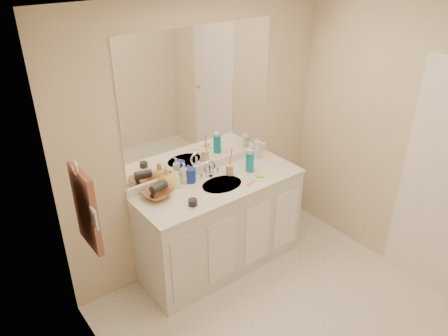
% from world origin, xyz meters
% --- Properties ---
extents(floor, '(2.60, 2.60, 0.00)m').
position_xyz_m(floor, '(0.00, 0.00, 0.00)').
color(floor, silver).
rests_on(floor, ground).
extents(ceiling, '(2.60, 2.60, 0.02)m').
position_xyz_m(ceiling, '(0.00, 0.00, 2.40)').
color(ceiling, white).
rests_on(ceiling, wall_back).
extents(wall_back, '(2.60, 0.02, 2.40)m').
position_xyz_m(wall_back, '(0.00, 1.30, 1.20)').
color(wall_back, beige).
rests_on(wall_back, floor).
extents(wall_left, '(0.02, 2.60, 2.40)m').
position_xyz_m(wall_left, '(-1.30, 0.00, 1.20)').
color(wall_left, beige).
rests_on(wall_left, floor).
extents(wall_right, '(0.02, 2.60, 2.40)m').
position_xyz_m(wall_right, '(1.30, 0.00, 1.20)').
color(wall_right, beige).
rests_on(wall_right, floor).
extents(vanity_cabinet, '(1.50, 0.55, 0.85)m').
position_xyz_m(vanity_cabinet, '(0.00, 1.02, 0.42)').
color(vanity_cabinet, silver).
rests_on(vanity_cabinet, floor).
extents(countertop, '(1.52, 0.57, 0.03)m').
position_xyz_m(countertop, '(0.00, 1.02, 0.86)').
color(countertop, silver).
rests_on(countertop, vanity_cabinet).
extents(backsplash, '(1.52, 0.03, 0.08)m').
position_xyz_m(backsplash, '(0.00, 1.29, 0.92)').
color(backsplash, white).
rests_on(backsplash, countertop).
extents(sink_basin, '(0.37, 0.37, 0.02)m').
position_xyz_m(sink_basin, '(0.00, 1.00, 0.87)').
color(sink_basin, beige).
rests_on(sink_basin, countertop).
extents(faucet, '(0.02, 0.02, 0.11)m').
position_xyz_m(faucet, '(0.00, 1.18, 0.94)').
color(faucet, silver).
rests_on(faucet, countertop).
extents(mirror, '(1.48, 0.01, 1.20)m').
position_xyz_m(mirror, '(0.00, 1.29, 1.56)').
color(mirror, white).
rests_on(mirror, wall_back).
extents(blue_mug, '(0.12, 0.12, 0.13)m').
position_xyz_m(blue_mug, '(-0.19, 1.20, 0.94)').
color(blue_mug, '#162B9D').
rests_on(blue_mug, countertop).
extents(tan_cup, '(0.08, 0.08, 0.09)m').
position_xyz_m(tan_cup, '(0.16, 1.10, 0.93)').
color(tan_cup, beige).
rests_on(tan_cup, countertop).
extents(toothbrush, '(0.02, 0.04, 0.21)m').
position_xyz_m(toothbrush, '(0.17, 1.10, 1.03)').
color(toothbrush, '#ED3E64').
rests_on(toothbrush, tan_cup).
extents(mouthwash_bottle, '(0.09, 0.09, 0.18)m').
position_xyz_m(mouthwash_bottle, '(0.34, 1.04, 0.97)').
color(mouthwash_bottle, '#0B808C').
rests_on(mouthwash_bottle, countertop).
extents(clear_pump_bottle, '(0.07, 0.07, 0.17)m').
position_xyz_m(clear_pump_bottle, '(0.57, 1.20, 0.97)').
color(clear_pump_bottle, silver).
rests_on(clear_pump_bottle, countertop).
extents(soap_dish, '(0.11, 0.09, 0.01)m').
position_xyz_m(soap_dish, '(0.32, 0.88, 0.89)').
color(soap_dish, white).
rests_on(soap_dish, countertop).
extents(green_soap, '(0.08, 0.07, 0.02)m').
position_xyz_m(green_soap, '(0.32, 0.88, 0.90)').
color(green_soap, '#A0E838').
rests_on(green_soap, soap_dish).
extents(orange_comb, '(0.11, 0.05, 0.00)m').
position_xyz_m(orange_comb, '(0.20, 0.86, 0.88)').
color(orange_comb, orange).
rests_on(orange_comb, countertop).
extents(dark_jar, '(0.10, 0.10, 0.05)m').
position_xyz_m(dark_jar, '(-0.38, 0.88, 0.91)').
color(dark_jar, black).
rests_on(dark_jar, countertop).
extents(soap_bottle_white, '(0.09, 0.09, 0.19)m').
position_xyz_m(soap_bottle_white, '(-0.24, 1.23, 0.97)').
color(soap_bottle_white, silver).
rests_on(soap_bottle_white, countertop).
extents(soap_bottle_cream, '(0.08, 0.08, 0.15)m').
position_xyz_m(soap_bottle_cream, '(-0.33, 1.21, 0.95)').
color(soap_bottle_cream, '#F3ECC6').
rests_on(soap_bottle_cream, countertop).
extents(soap_bottle_yellow, '(0.17, 0.17, 0.19)m').
position_xyz_m(soap_bottle_yellow, '(-0.41, 1.23, 0.98)').
color(soap_bottle_yellow, '#D8AD54').
rests_on(soap_bottle_yellow, countertop).
extents(wicker_basket, '(0.25, 0.25, 0.06)m').
position_xyz_m(wicker_basket, '(-0.55, 1.16, 0.91)').
color(wicker_basket, brown).
rests_on(wicker_basket, countertop).
extents(hair_dryer, '(0.16, 0.11, 0.07)m').
position_xyz_m(hair_dryer, '(-0.53, 1.16, 0.97)').
color(hair_dryer, black).
rests_on(hair_dryer, wicker_basket).
extents(towel_ring, '(0.01, 0.11, 0.11)m').
position_xyz_m(towel_ring, '(-1.27, 0.77, 1.55)').
color(towel_ring, silver).
rests_on(towel_ring, wall_left).
extents(hand_towel, '(0.04, 0.32, 0.55)m').
position_xyz_m(hand_towel, '(-1.25, 0.77, 1.25)').
color(hand_towel, brown).
rests_on(hand_towel, towel_ring).
extents(switch_plate, '(0.01, 0.08, 0.13)m').
position_xyz_m(switch_plate, '(-1.27, 0.57, 1.30)').
color(switch_plate, silver).
rests_on(switch_plate, wall_left).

